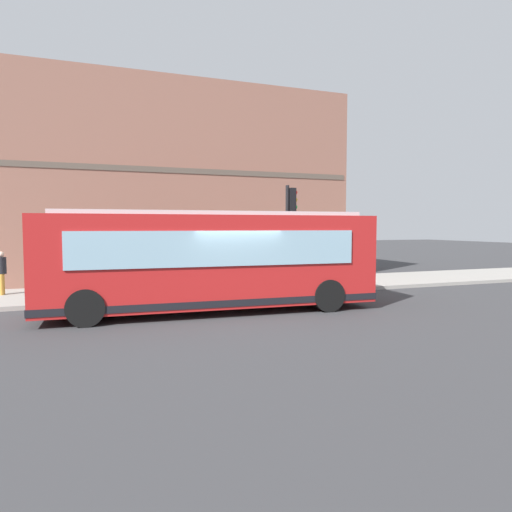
# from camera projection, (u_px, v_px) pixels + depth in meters

# --- Properties ---
(ground) EXTENTS (120.00, 120.00, 0.00)m
(ground) POSITION_uv_depth(u_px,v_px,m) (230.00, 313.00, 13.83)
(ground) COLOR #38383A
(sidewalk_curb) EXTENTS (4.41, 40.00, 0.15)m
(sidewalk_curb) POSITION_uv_depth(u_px,v_px,m) (195.00, 290.00, 18.32)
(sidewalk_curb) COLOR #9E9991
(sidewalk_curb) RESTS_ON ground
(building_corner) EXTENTS (7.95, 16.69, 9.22)m
(building_corner) POSITION_uv_depth(u_px,v_px,m) (167.00, 188.00, 23.77)
(building_corner) COLOR #8C5B4C
(building_corner) RESTS_ON ground
(city_bus_nearside) EXTENTS (3.05, 10.16, 3.07)m
(city_bus_nearside) POSITION_uv_depth(u_px,v_px,m) (211.00, 261.00, 13.96)
(city_bus_nearside) COLOR red
(city_bus_nearside) RESTS_ON ground
(traffic_light_near_corner) EXTENTS (0.32, 0.49, 4.05)m
(traffic_light_near_corner) POSITION_uv_depth(u_px,v_px,m) (290.00, 217.00, 17.61)
(traffic_light_near_corner) COLOR black
(traffic_light_near_corner) RESTS_ON sidewalk_curb
(fire_hydrant) EXTENTS (0.35, 0.35, 0.74)m
(fire_hydrant) POSITION_uv_depth(u_px,v_px,m) (256.00, 275.00, 19.91)
(fire_hydrant) COLOR gold
(fire_hydrant) RESTS_ON sidewalk_curb
(pedestrian_near_building_entrance) EXTENTS (0.32, 0.32, 1.64)m
(pedestrian_near_building_entrance) POSITION_uv_depth(u_px,v_px,m) (301.00, 259.00, 21.66)
(pedestrian_near_building_entrance) COLOR gold
(pedestrian_near_building_entrance) RESTS_ON sidewalk_curb
(pedestrian_walking_along_curb) EXTENTS (0.32, 0.32, 1.57)m
(pedestrian_walking_along_curb) POSITION_uv_depth(u_px,v_px,m) (2.00, 270.00, 16.41)
(pedestrian_walking_along_curb) COLOR gold
(pedestrian_walking_along_curb) RESTS_ON sidewalk_curb
(pedestrian_by_light_pole) EXTENTS (0.32, 0.32, 1.67)m
(pedestrian_by_light_pole) POSITION_uv_depth(u_px,v_px,m) (118.00, 270.00, 15.89)
(pedestrian_by_light_pole) COLOR black
(pedestrian_by_light_pole) RESTS_ON sidewalk_curb
(newspaper_vending_box) EXTENTS (0.44, 0.43, 0.90)m
(newspaper_vending_box) POSITION_uv_depth(u_px,v_px,m) (135.00, 280.00, 17.13)
(newspaper_vending_box) COLOR #197233
(newspaper_vending_box) RESTS_ON sidewalk_curb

